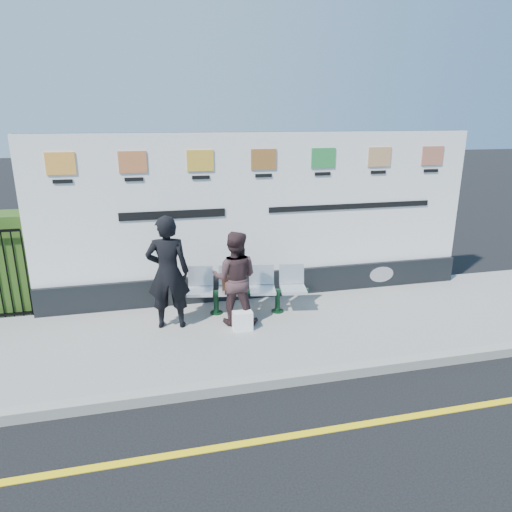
{
  "coord_description": "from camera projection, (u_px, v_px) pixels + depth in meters",
  "views": [
    {
      "loc": [
        -1.49,
        -4.02,
        3.37
      ],
      "look_at": [
        0.12,
        2.73,
        1.25
      ],
      "focal_mm": 32.0,
      "sensor_mm": 36.0,
      "label": 1
    }
  ],
  "objects": [
    {
      "name": "yellow_line",
      "position": [
        303.0,
        434.0,
        5.05
      ],
      "size": [
        14.0,
        0.1,
        0.01
      ],
      "primitive_type": "cube",
      "color": "yellow",
      "rests_on": "ground"
    },
    {
      "name": "bench",
      "position": [
        247.0,
        301.0,
        7.86
      ],
      "size": [
        2.09,
        0.87,
        0.43
      ],
      "primitive_type": null,
      "rotation": [
        0.0,
        0.0,
        -0.17
      ],
      "color": "silver",
      "rests_on": "pavement"
    },
    {
      "name": "woman_left",
      "position": [
        168.0,
        272.0,
        7.14
      ],
      "size": [
        0.72,
        0.52,
        1.83
      ],
      "primitive_type": "imported",
      "rotation": [
        0.0,
        0.0,
        3.01
      ],
      "color": "black",
      "rests_on": "pavement"
    },
    {
      "name": "ground",
      "position": [
        303.0,
        434.0,
        5.05
      ],
      "size": [
        80.0,
        80.0,
        0.0
      ],
      "primitive_type": "plane",
      "color": "black"
    },
    {
      "name": "woman_right",
      "position": [
        235.0,
        278.0,
        7.31
      ],
      "size": [
        0.9,
        0.8,
        1.55
      ],
      "primitive_type": "imported",
      "rotation": [
        0.0,
        0.0,
        2.81
      ],
      "color": "#392527",
      "rests_on": "pavement"
    },
    {
      "name": "carrier_bag_white",
      "position": [
        243.0,
        321.0,
        7.23
      ],
      "size": [
        0.31,
        0.18,
        0.31
      ],
      "primitive_type": "cube",
      "color": "white",
      "rests_on": "pavement"
    },
    {
      "name": "handbag_brown",
      "position": [
        231.0,
        282.0,
        7.74
      ],
      "size": [
        0.33,
        0.18,
        0.25
      ],
      "primitive_type": "cube",
      "rotation": [
        0.0,
        0.0,
        -0.16
      ],
      "color": "black",
      "rests_on": "bench"
    },
    {
      "name": "kerb",
      "position": [
        278.0,
        380.0,
        5.96
      ],
      "size": [
        14.0,
        0.18,
        0.14
      ],
      "primitive_type": "cube",
      "color": "gray",
      "rests_on": "ground"
    },
    {
      "name": "billboard",
      "position": [
        262.0,
        228.0,
        8.33
      ],
      "size": [
        8.0,
        0.3,
        3.0
      ],
      "color": "black",
      "rests_on": "pavement"
    },
    {
      "name": "pavement",
      "position": [
        252.0,
        331.0,
        7.36
      ],
      "size": [
        14.0,
        3.0,
        0.12
      ],
      "primitive_type": "cube",
      "color": "gray",
      "rests_on": "ground"
    }
  ]
}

